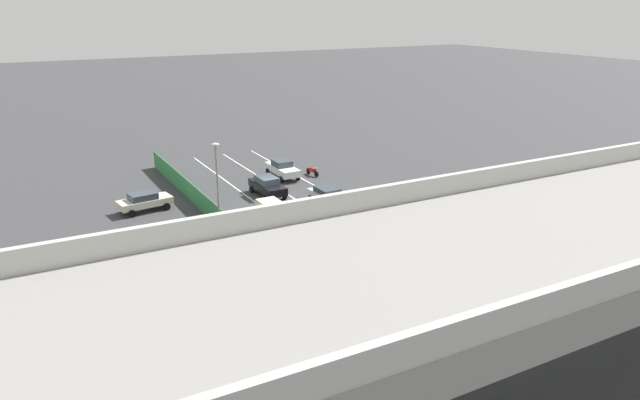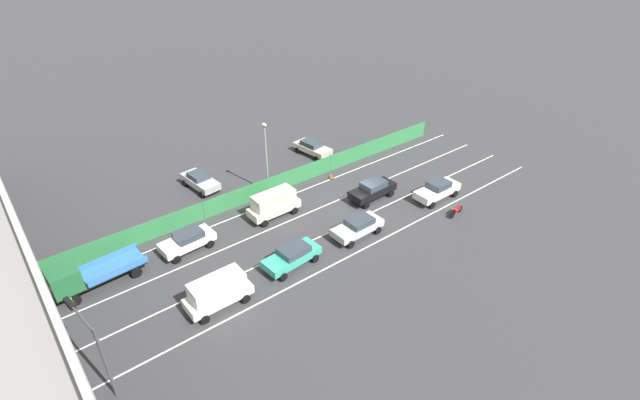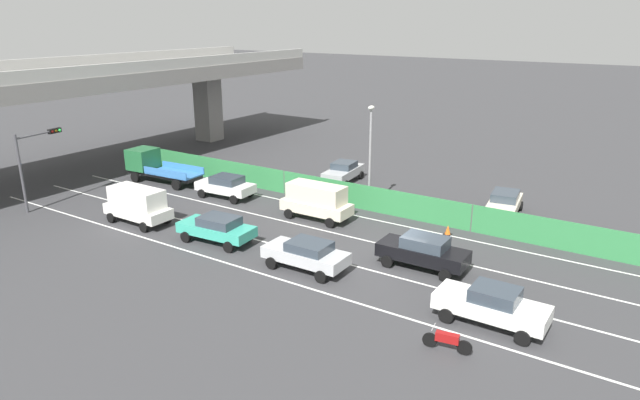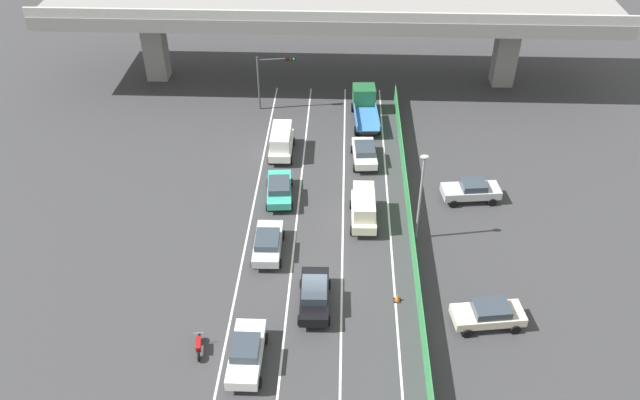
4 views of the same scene
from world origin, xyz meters
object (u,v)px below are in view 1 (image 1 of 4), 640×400
Objects in this scene: parked_wagon_silver at (177,259)px; car_sedan_black at (267,185)px; car_hatchback_white at (282,168)px; car_taxi_teal at (367,219)px; motorcycle at (312,171)px; car_sedan_white at (325,262)px; car_sedan_silver at (328,196)px; car_van_cream at (275,217)px; street_lamp at (217,180)px; car_van_white at (424,241)px; flatbed_truck_blue at (396,311)px; traffic_light at (538,244)px; traffic_cone at (214,204)px; parked_sedan_cream at (144,201)px.

car_sedan_black is at bearing -134.35° from parked_wagon_silver.
parked_wagon_silver is at bearing 47.35° from car_hatchback_white.
motorcycle is (-3.36, -15.27, -0.43)m from car_taxi_teal.
car_sedan_silver is at bearing -120.11° from car_sedan_white.
street_lamp is at bearing -25.66° from car_van_cream.
car_sedan_black is (3.45, -4.95, 0.08)m from car_sedan_silver.
car_van_white is 7.10m from car_sedan_white.
traffic_light is (-8.66, 1.22, 2.49)m from flatbed_truck_blue.
car_sedan_black is at bearing -78.45° from car_van_white.
traffic_cone is at bearing -119.32° from parked_wagon_silver.
car_sedan_black is 5.34m from traffic_cone.
traffic_light is at bearing 100.62° from car_van_white.
street_lamp is (3.40, -17.61, 2.98)m from flatbed_truck_blue.
car_sedan_black is (3.63, -17.75, -0.33)m from car_van_white.
flatbed_truck_blue reaches higher than motorcycle.
street_lamp is (10.16, -4.40, 3.38)m from car_taxi_teal.
car_sedan_white is at bearing -46.70° from traffic_light.
car_van_white is 1.04× the size of car_sedan_white.
car_sedan_silver is 9.66m from car_hatchback_white.
motorcycle is 29.92m from traffic_light.
car_van_cream is (6.43, -2.60, 0.41)m from car_taxi_teal.
car_sedan_black is (-3.39, -16.75, 0.05)m from car_sedan_white.
street_lamp is (13.52, 10.88, 3.81)m from motorcycle.
parked_sedan_cream is at bearing 14.11° from car_hatchback_white.
traffic_cone is at bearing -85.87° from flatbed_truck_blue.
street_lamp reaches higher than parked_wagon_silver.
car_van_white is 9.89m from flatbed_truck_blue.
flatbed_truck_blue is 0.93× the size of street_lamp.
street_lamp is at bearing -70.14° from car_sedan_white.
car_sedan_silver is at bearing -85.38° from traffic_light.
car_sedan_silver is 0.99× the size of parked_sedan_cream.
car_hatchback_white reaches higher than car_taxi_teal.
car_van_cream reaches higher than parked_wagon_silver.
traffic_cone is at bearing 161.78° from parked_sedan_cream.
flatbed_truck_blue reaches higher than traffic_cone.
motorcycle is at bearing -158.95° from traffic_cone.
flatbed_truck_blue is at bearing 121.78° from parked_wagon_silver.
car_sedan_silver is 9.73m from traffic_cone.
car_sedan_white is at bearing 64.20° from motorcycle.
traffic_light is 8.87× the size of traffic_cone.
car_sedan_black is (3.23, -11.37, 0.07)m from car_taxi_teal.
flatbed_truck_blue is 9.10m from traffic_light.
car_taxi_teal reaches higher than parked_sedan_cream.
street_lamp is (10.55, -10.78, 2.97)m from car_van_white.
car_van_white is 0.97× the size of car_taxi_teal.
car_van_white is at bearing 134.40° from street_lamp.
parked_wagon_silver is 21.96m from traffic_light.
car_taxi_teal is (0.44, 16.08, -0.04)m from car_hatchback_white.
parked_wagon_silver is 0.86× the size of traffic_light.
car_sedan_white is at bearing 109.86° from street_lamp.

